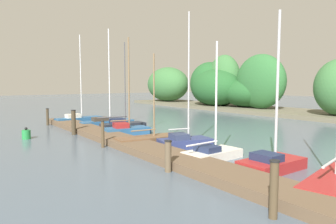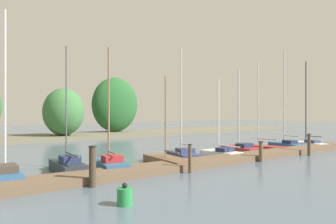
{
  "view_description": "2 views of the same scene",
  "coord_description": "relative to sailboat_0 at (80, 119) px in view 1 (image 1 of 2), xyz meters",
  "views": [
    {
      "loc": [
        12.43,
        5.15,
        3.38
      ],
      "look_at": [
        -0.09,
        14.09,
        1.95
      ],
      "focal_mm": 33.53,
      "sensor_mm": 36.0,
      "label": 1
    },
    {
      "loc": [
        -12.49,
        0.27,
        2.97
      ],
      "look_at": [
        -1.42,
        15.39,
        2.97
      ],
      "focal_mm": 33.25,
      "sensor_mm": 36.0,
      "label": 2
    }
  ],
  "objects": [
    {
      "name": "far_shore",
      "position": [
        1.08,
        20.65,
        2.4
      ],
      "size": [
        68.49,
        8.0,
        7.47
      ],
      "color": "#66604C",
      "rests_on": "ground"
    },
    {
      "name": "mooring_piling_1",
      "position": [
        5.69,
        -2.46,
        0.47
      ],
      "size": [
        0.32,
        0.32,
        1.63
      ],
      "color": "#3D3323",
      "rests_on": "ground"
    },
    {
      "name": "sailboat_6",
      "position": [
        15.76,
        0.42,
        -0.05
      ],
      "size": [
        1.43,
        3.1,
        5.19
      ],
      "rotation": [
        0.0,
        0.0,
        1.62
      ],
      "color": "silver",
      "rests_on": "ground"
    },
    {
      "name": "mooring_piling_2",
      "position": [
        10.61,
        -2.59,
        0.37
      ],
      "size": [
        0.19,
        0.19,
        1.41
      ],
      "color": "#4C3D28",
      "rests_on": "ground"
    },
    {
      "name": "sailboat_8",
      "position": [
        20.78,
        1.09,
        -0.08
      ],
      "size": [
        1.97,
        4.32,
        6.95
      ],
      "rotation": [
        0.0,
        0.0,
        1.79
      ],
      "color": "maroon",
      "rests_on": "ground"
    },
    {
      "name": "sailboat_0",
      "position": [
        0.0,
        0.0,
        0.0
      ],
      "size": [
        1.31,
        4.15,
        7.36
      ],
      "rotation": [
        0.0,
        0.0,
        1.64
      ],
      "color": "#285684",
      "rests_on": "ground"
    },
    {
      "name": "mooring_piling_4",
      "position": [
        21.15,
        -2.7,
        0.4
      ],
      "size": [
        0.25,
        0.25,
        1.49
      ],
      "color": "#4C3D28",
      "rests_on": "ground"
    },
    {
      "name": "sailboat_4",
      "position": [
        11.17,
        0.13,
        -0.1
      ],
      "size": [
        1.56,
        4.19,
        4.99
      ],
      "rotation": [
        0.0,
        0.0,
        1.48
      ],
      "color": "brown",
      "rests_on": "ground"
    },
    {
      "name": "sailboat_7",
      "position": [
        18.43,
        1.03,
        0.0
      ],
      "size": [
        1.41,
        2.93,
        6.1
      ],
      "rotation": [
        0.0,
        0.0,
        1.58
      ],
      "color": "maroon",
      "rests_on": "ground"
    },
    {
      "name": "dock_pier",
      "position": [
        13.34,
        -1.35,
        -0.17
      ],
      "size": [
        30.14,
        1.8,
        0.35
      ],
      "color": "brown",
      "rests_on": "ground"
    },
    {
      "name": "sailboat_1",
      "position": [
        3.15,
        1.12,
        0.01
      ],
      "size": [
        1.1,
        4.32,
        7.52
      ],
      "rotation": [
        0.0,
        0.0,
        1.53
      ],
      "color": "#285684",
      "rests_on": "ground"
    },
    {
      "name": "channel_buoy_0",
      "position": [
        5.58,
        -5.33,
        -0.06
      ],
      "size": [
        0.49,
        0.49,
        0.72
      ],
      "color": "#23843D",
      "rests_on": "ground"
    },
    {
      "name": "mooring_piling_0",
      "position": [
        0.05,
        -2.64,
        0.34
      ],
      "size": [
        0.23,
        0.23,
        1.37
      ],
      "color": "#3D3323",
      "rests_on": "ground"
    },
    {
      "name": "sailboat_2",
      "position": [
        5.85,
        1.09,
        0.01
      ],
      "size": [
        1.25,
        3.63,
        6.23
      ],
      "rotation": [
        0.0,
        0.0,
        1.52
      ],
      "color": "#232833",
      "rests_on": "ground"
    },
    {
      "name": "sailboat_3",
      "position": [
        7.77,
        0.37,
        0.03
      ],
      "size": [
        1.6,
        3.18,
        6.27
      ],
      "rotation": [
        0.0,
        0.0,
        1.42
      ],
      "color": "#285684",
      "rests_on": "ground"
    },
    {
      "name": "sailboat_5",
      "position": [
        13.04,
        1.04,
        -0.0
      ],
      "size": [
        1.86,
        3.07,
        7.01
      ],
      "rotation": [
        0.0,
        0.0,
        1.35
      ],
      "color": "navy",
      "rests_on": "ground"
    },
    {
      "name": "mooring_piling_3",
      "position": [
        16.27,
        -2.44,
        0.27
      ],
      "size": [
        0.29,
        0.29,
        1.22
      ],
      "color": "brown",
      "rests_on": "ground"
    }
  ]
}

